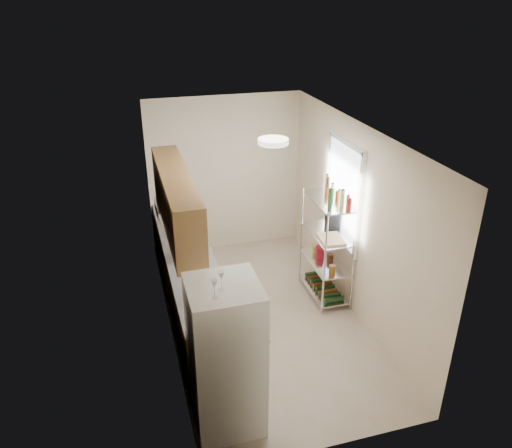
# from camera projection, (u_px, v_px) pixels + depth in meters

# --- Properties ---
(room) EXTENTS (2.52, 4.42, 2.62)m
(room) POSITION_uv_depth(u_px,v_px,m) (264.00, 233.00, 6.26)
(room) COLOR #B6A794
(room) RESTS_ON ground
(counter_run) EXTENTS (0.63, 3.51, 0.90)m
(counter_run) POSITION_uv_depth(u_px,v_px,m) (190.00, 283.00, 6.78)
(counter_run) COLOR #9E7943
(counter_run) RESTS_ON ground
(upper_cabinets) EXTENTS (0.33, 2.20, 0.72)m
(upper_cabinets) POSITION_uv_depth(u_px,v_px,m) (177.00, 202.00, 5.86)
(upper_cabinets) COLOR #9E7943
(upper_cabinets) RESTS_ON room
(range_hood) EXTENTS (0.50, 0.60, 0.12)m
(range_hood) POSITION_uv_depth(u_px,v_px,m) (175.00, 207.00, 6.75)
(range_hood) COLOR #B7BABC
(range_hood) RESTS_ON room
(window) EXTENTS (0.06, 1.00, 1.46)m
(window) POSITION_uv_depth(u_px,v_px,m) (343.00, 194.00, 6.76)
(window) COLOR white
(window) RESTS_ON room
(bakers_rack) EXTENTS (0.45, 0.90, 1.73)m
(bakers_rack) POSITION_uv_depth(u_px,v_px,m) (328.00, 227.00, 6.85)
(bakers_rack) COLOR silver
(bakers_rack) RESTS_ON ground
(ceiling_dome) EXTENTS (0.34, 0.34, 0.05)m
(ceiling_dome) POSITION_uv_depth(u_px,v_px,m) (273.00, 141.00, 5.45)
(ceiling_dome) COLOR white
(ceiling_dome) RESTS_ON room
(refrigerator) EXTENTS (0.68, 0.68, 1.65)m
(refrigerator) POSITION_uv_depth(u_px,v_px,m) (226.00, 357.00, 4.88)
(refrigerator) COLOR white
(refrigerator) RESTS_ON ground
(wine_glass_a) EXTENTS (0.07, 0.07, 0.19)m
(wine_glass_a) POSITION_uv_depth(u_px,v_px,m) (221.00, 281.00, 4.41)
(wine_glass_a) COLOR silver
(wine_glass_a) RESTS_ON refrigerator
(wine_glass_b) EXTENTS (0.06, 0.06, 0.18)m
(wine_glass_b) POSITION_uv_depth(u_px,v_px,m) (215.00, 289.00, 4.31)
(wine_glass_b) COLOR silver
(wine_glass_b) RESTS_ON refrigerator
(rice_cooker) EXTENTS (0.28, 0.28, 0.23)m
(rice_cooker) POSITION_uv_depth(u_px,v_px,m) (185.00, 249.00, 6.47)
(rice_cooker) COLOR silver
(rice_cooker) RESTS_ON counter_run
(frying_pan_large) EXTENTS (0.31, 0.31, 0.05)m
(frying_pan_large) POSITION_uv_depth(u_px,v_px,m) (181.00, 233.00, 7.08)
(frying_pan_large) COLOR black
(frying_pan_large) RESTS_ON counter_run
(frying_pan_small) EXTENTS (0.22, 0.22, 0.04)m
(frying_pan_small) POSITION_uv_depth(u_px,v_px,m) (181.00, 233.00, 7.09)
(frying_pan_small) COLOR black
(frying_pan_small) RESTS_ON counter_run
(cutting_board) EXTENTS (0.35, 0.43, 0.03)m
(cutting_board) POSITION_uv_depth(u_px,v_px,m) (331.00, 239.00, 6.71)
(cutting_board) COLOR tan
(cutting_board) RESTS_ON bakers_rack
(espresso_machine) EXTENTS (0.19, 0.26, 0.28)m
(espresso_machine) POSITION_uv_depth(u_px,v_px,m) (333.00, 219.00, 6.99)
(espresso_machine) COLOR black
(espresso_machine) RESTS_ON bakers_rack
(storage_bag) EXTENTS (0.12, 0.15, 0.15)m
(storage_bag) POSITION_uv_depth(u_px,v_px,m) (320.00, 251.00, 7.20)
(storage_bag) COLOR #AC1526
(storage_bag) RESTS_ON bakers_rack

